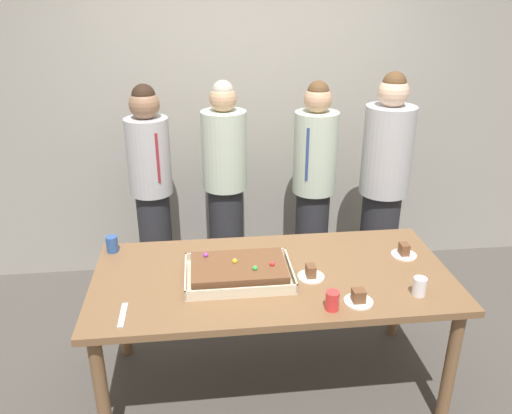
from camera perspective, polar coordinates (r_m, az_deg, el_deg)
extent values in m
plane|color=#4C4742|center=(3.37, 1.69, -19.00)|extent=(12.00, 12.00, 0.00)
cube|color=#9E998E|center=(4.15, -1.24, 12.71)|extent=(8.00, 0.12, 3.00)
cube|color=brown|center=(2.91, 1.86, -7.81)|extent=(2.01, 0.95, 0.04)
cylinder|color=brown|center=(2.86, -16.81, -19.50)|extent=(0.07, 0.07, 0.74)
cylinder|color=brown|center=(3.09, 20.87, -16.37)|extent=(0.07, 0.07, 0.74)
cylinder|color=brown|center=(3.47, -14.74, -10.62)|extent=(0.07, 0.07, 0.74)
cylinder|color=brown|center=(3.67, 15.46, -8.73)|extent=(0.07, 0.07, 0.74)
cube|color=beige|center=(2.86, -1.94, -7.81)|extent=(0.59, 0.41, 0.01)
cube|color=beige|center=(2.67, -1.59, -9.45)|extent=(0.59, 0.01, 0.05)
cube|color=beige|center=(3.02, -2.26, -5.34)|extent=(0.59, 0.01, 0.05)
cube|color=beige|center=(2.84, -7.84, -7.55)|extent=(0.01, 0.41, 0.05)
cube|color=beige|center=(2.88, 3.86, -6.93)|extent=(0.01, 0.41, 0.05)
cube|color=brown|center=(2.84, -1.95, -7.06)|extent=(0.52, 0.34, 0.08)
sphere|color=purple|center=(2.90, -5.64, -5.35)|extent=(0.03, 0.03, 0.03)
sphere|color=red|center=(2.80, 1.81, -6.35)|extent=(0.03, 0.03, 0.03)
sphere|color=yellow|center=(2.82, -2.37, -6.09)|extent=(0.03, 0.03, 0.03)
sphere|color=green|center=(2.76, -0.11, -6.83)|extent=(0.03, 0.03, 0.03)
cylinder|color=white|center=(3.20, 16.17, -5.16)|extent=(0.15, 0.15, 0.01)
cube|color=brown|center=(3.18, 16.20, -4.53)|extent=(0.05, 0.07, 0.07)
cylinder|color=white|center=(2.71, 11.36, -10.30)|extent=(0.15, 0.15, 0.01)
cube|color=brown|center=(2.68, 11.37, -9.67)|extent=(0.06, 0.06, 0.07)
cylinder|color=white|center=(2.88, 6.14, -7.74)|extent=(0.15, 0.15, 0.01)
cube|color=brown|center=(2.85, 6.14, -7.10)|extent=(0.05, 0.07, 0.07)
cylinder|color=#2D5199|center=(3.22, -15.76, -4.01)|extent=(0.07, 0.07, 0.10)
cylinder|color=red|center=(2.61, 8.52, -10.29)|extent=(0.07, 0.07, 0.10)
cylinder|color=white|center=(2.82, 17.77, -8.44)|extent=(0.07, 0.07, 0.10)
cube|color=silver|center=(2.64, -14.64, -11.58)|extent=(0.03, 0.20, 0.01)
cylinder|color=#28282D|center=(4.07, 6.17, -3.75)|extent=(0.26, 0.26, 0.84)
cylinder|color=#B7C6B2|center=(3.80, 6.64, 6.02)|extent=(0.32, 0.32, 0.61)
cube|color=navy|center=(3.65, 5.89, 5.84)|extent=(0.04, 0.02, 0.39)
sphere|color=tan|center=(3.70, 6.92, 11.83)|extent=(0.20, 0.20, 0.20)
sphere|color=brown|center=(3.69, 6.96, 12.66)|extent=(0.15, 0.15, 0.15)
cylinder|color=#28282D|center=(4.00, -3.29, -3.73)|extent=(0.26, 0.26, 0.89)
cylinder|color=#B7C6B2|center=(3.73, -3.55, 6.33)|extent=(0.33, 0.33, 0.57)
sphere|color=tan|center=(3.64, -3.70, 11.97)|extent=(0.19, 0.19, 0.19)
sphere|color=#B2A899|center=(3.63, -3.72, 12.79)|extent=(0.15, 0.15, 0.15)
cylinder|color=#28282D|center=(4.05, -11.05, -4.10)|extent=(0.25, 0.25, 0.86)
cylinder|color=#B2B2B7|center=(3.77, -11.88, 5.53)|extent=(0.31, 0.31, 0.56)
cube|color=maroon|center=(3.63, -11.07, 5.36)|extent=(0.04, 0.02, 0.36)
sphere|color=#8C664C|center=(3.68, -12.37, 11.12)|extent=(0.21, 0.21, 0.21)
sphere|color=black|center=(3.67, -12.45, 12.01)|extent=(0.17, 0.17, 0.17)
cylinder|color=#28282D|center=(4.09, 13.39, -4.03)|extent=(0.29, 0.29, 0.86)
cylinder|color=#B2B2B7|center=(3.81, 14.44, 6.10)|extent=(0.36, 0.36, 0.65)
sphere|color=beige|center=(3.71, 15.10, 12.26)|extent=(0.21, 0.21, 0.21)
sphere|color=brown|center=(3.70, 15.19, 13.15)|extent=(0.17, 0.17, 0.17)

